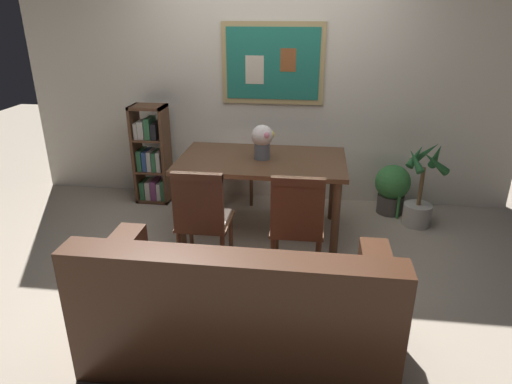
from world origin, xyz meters
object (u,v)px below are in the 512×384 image
Objects in this scene: leather_couch at (238,311)px; flower_vase at (263,140)px; dining_chair_near_right at (297,220)px; dining_chair_near_left at (202,215)px; potted_palm at (420,195)px; dining_chair_far_left at (239,151)px; potted_ivy at (392,188)px; dining_table at (262,168)px; bookshelf at (152,159)px.

flower_vase reaches higher than leather_couch.
flower_vase is (-0.36, 0.83, 0.37)m from dining_chair_near_right.
dining_chair_near_left is 0.51× the size of leather_couch.
dining_chair_near_right is 1.65m from potted_palm.
potted_ivy is at bearing -8.11° from dining_chair_far_left.
flower_vase reaches higher than dining_chair_near_right.
dining_table is 0.84× the size of leather_couch.
bookshelf is at bearing 120.41° from leather_couch.
flower_vase is at bearing 0.59° from dining_table.
dining_chair_near_left is at bearing -139.01° from potted_ivy.
potted_palm is at bearing 12.74° from flower_vase.
dining_chair_far_left reaches higher than leather_couch.
dining_chair_near_left is 1.66m from dining_chair_far_left.
dining_table is 1.46m from potted_ivy.
dining_chair_far_left is at bearing 113.34° from dining_chair_near_right.
dining_chair_near_right is 2.95× the size of flower_vase.
dining_chair_far_left is 1.67m from potted_ivy.
bookshelf is 3.43× the size of flower_vase.
potted_palm is at bearing 32.06° from dining_chair_near_left.
dining_chair_near_left is 2.95× the size of flower_vase.
dining_chair_near_left is 1.05× the size of potted_palm.
potted_palm is at bearing -49.48° from potted_ivy.
leather_couch is at bearing -88.03° from dining_table.
dining_table is 2.87× the size of potted_ivy.
leather_couch is at bearing -80.69° from dining_chair_far_left.
dining_chair_far_left is at bearing 171.89° from potted_ivy.
dining_chair_near_left is 1.74× the size of potted_ivy.
dining_chair_near_left reaches higher than potted_palm.
potted_ivy is 1.55m from flower_vase.
dining_chair_near_left is 0.98m from flower_vase.
dining_table is 0.91m from dining_chair_near_left.
dining_chair_near_left is 2.21m from potted_palm.
dining_chair_far_left reaches higher than dining_table.
dining_chair_near_left is at bearing -179.72° from dining_chair_near_right.
dining_chair_near_left is 1.00× the size of dining_chair_near_right.
dining_chair_far_left is (0.01, 1.66, 0.00)m from dining_chair_near_left.
dining_table is at bearing -167.30° from potted_palm.
dining_chair_near_right is 0.92m from leather_couch.
dining_table is at bearing -154.98° from potted_ivy.
flower_vase is at bearing -154.90° from potted_ivy.
potted_ivy is 0.34m from potted_palm.
leather_couch is 1.76m from flower_vase.
dining_table is 0.91m from dining_chair_near_right.
potted_palm is (1.51, 0.34, -0.32)m from dining_table.
dining_chair_far_left is (-0.35, 0.83, -0.10)m from dining_table.
dining_chair_far_left is 1.81m from dining_chair_near_right.
bookshelf reaches higher than flower_vase.
flower_vase is at bearing -25.38° from bookshelf.
flower_vase is (-0.05, 1.66, 0.60)m from leather_couch.
bookshelf reaches higher than potted_palm.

